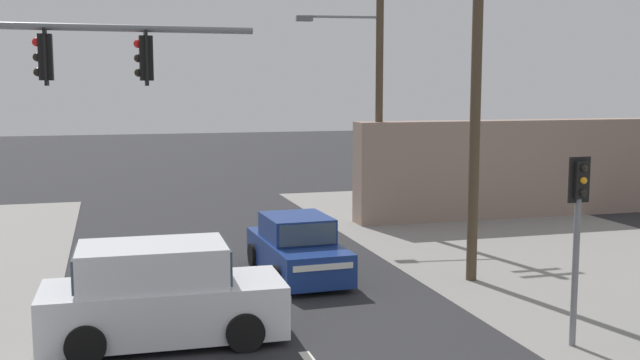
# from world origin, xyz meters

# --- Properties ---
(lane_dash_far) EXTENTS (0.20, 2.40, 0.01)m
(lane_dash_far) POSITION_xyz_m (0.00, 8.00, 0.00)
(lane_dash_far) COLOR silver
(lane_dash_far) RESTS_ON ground
(utility_pole_midground_right) EXTENTS (1.80, 0.26, 9.33)m
(utility_pole_midground_right) POSITION_xyz_m (5.31, 7.96, 4.90)
(utility_pole_midground_right) COLOR #4C3D2B
(utility_pole_midground_right) RESTS_ON ground
(utility_pole_background_right) EXTENTS (3.77, 0.66, 9.96)m
(utility_pole_background_right) POSITION_xyz_m (5.62, 15.91, 5.34)
(utility_pole_background_right) COLOR #4C3D2B
(utility_pole_background_right) RESTS_ON ground
(pedestal_signal_right_kerb) EXTENTS (0.44, 0.29, 3.56)m
(pedestal_signal_right_kerb) POSITION_xyz_m (4.90, 3.10, 2.42)
(pedestal_signal_right_kerb) COLOR slate
(pedestal_signal_right_kerb) RESTS_ON ground
(shopfront_wall_far) EXTENTS (12.00, 1.00, 3.60)m
(shopfront_wall_far) POSITION_xyz_m (11.00, 16.00, 1.80)
(shopfront_wall_far) COLOR gray
(shopfront_wall_far) RESTS_ON ground
(suv_oncoming_mid) EXTENTS (4.58, 2.14, 1.90)m
(suv_oncoming_mid) POSITION_xyz_m (-2.45, 5.47, 0.88)
(suv_oncoming_mid) COLOR silver
(suv_oncoming_mid) RESTS_ON ground
(sedan_receding_far) EXTENTS (2.01, 4.30, 1.56)m
(sedan_receding_far) POSITION_xyz_m (1.24, 9.61, 0.70)
(sedan_receding_far) COLOR navy
(sedan_receding_far) RESTS_ON ground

